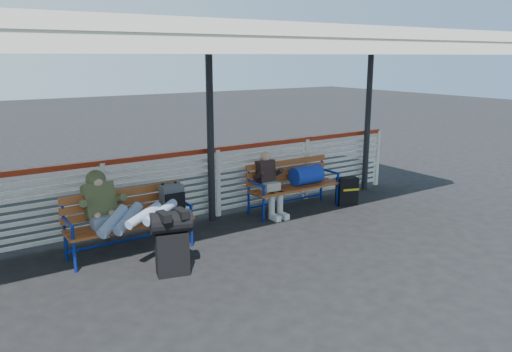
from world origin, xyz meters
TOP-DOWN VIEW (x-y plane):
  - ground at (0.00, 0.00)m, footprint 60.00×60.00m
  - fence at (0.00, 1.90)m, footprint 12.08×0.08m
  - canopy at (-0.00, 0.87)m, footprint 12.60×3.60m
  - luggage_stack at (0.31, 0.09)m, footprint 0.57×0.41m
  - bench_left at (0.31, 1.12)m, footprint 1.80×0.56m
  - bench_right at (3.47, 1.43)m, footprint 1.80×0.56m
  - traveler_man at (-0.04, 0.78)m, footprint 0.94×1.64m
  - companion_person at (2.79, 1.42)m, footprint 0.32×0.66m
  - suitcase_side at (4.39, 1.13)m, footprint 0.43×0.33m

SIDE VIEW (x-z plane):
  - ground at x=0.00m, z-range 0.00..0.00m
  - suitcase_side at x=4.39m, z-range 0.00..0.54m
  - luggage_stack at x=0.31m, z-range 0.04..0.90m
  - bench_left at x=0.31m, z-range 0.13..1.06m
  - companion_person at x=2.79m, z-range 0.02..1.17m
  - bench_right at x=3.47m, z-range 0.14..1.06m
  - fence at x=0.00m, z-range 0.04..1.28m
  - traveler_man at x=-0.04m, z-range 0.33..1.10m
  - canopy at x=0.00m, z-range 1.46..4.62m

